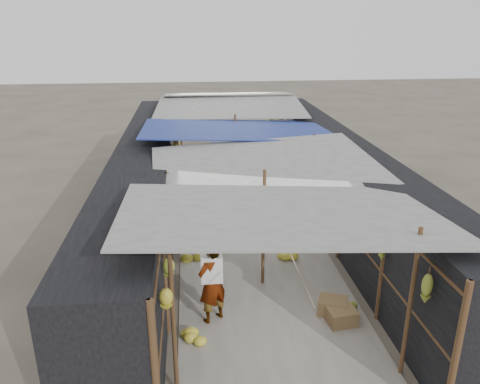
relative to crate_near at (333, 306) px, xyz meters
name	(u,v)px	position (x,y,z in m)	size (l,w,h in m)	color
ground	(291,382)	(-1.18, -1.73, -0.17)	(80.00, 80.00, 0.00)	#6B6356
aisle_slab	(244,220)	(-1.18, 4.77, -0.16)	(3.60, 16.00, 0.02)	#9E998E
stall_left	(146,186)	(-3.88, 4.77, 0.98)	(1.40, 15.00, 2.30)	black
stall_right	(338,179)	(1.52, 4.77, 0.98)	(1.40, 15.00, 2.30)	black
crate_near	(333,306)	(0.00, 0.00, 0.00)	(0.55, 0.44, 0.33)	olive
crate_mid	(342,317)	(0.07, -0.34, -0.01)	(0.53, 0.42, 0.32)	olive
crate_back	(214,178)	(-1.85, 8.28, -0.01)	(0.48, 0.39, 0.30)	olive
black_basin	(277,173)	(0.52, 8.78, -0.07)	(0.67, 0.67, 0.20)	black
vendor_elderly	(212,282)	(-2.34, 0.05, 0.66)	(0.60, 0.40, 1.65)	white
shopper_blue	(228,165)	(-1.39, 7.68, 0.62)	(0.76, 0.59, 1.56)	#2031A1
vendor_seated	(264,168)	(-0.06, 8.31, 0.29)	(0.58, 0.34, 0.90)	#443E3A
market_canopy	(244,136)	(-1.16, 5.12, 2.24)	(5.62, 15.20, 2.77)	brown
hanging_bananas	(247,166)	(-1.10, 4.71, 1.48)	(3.96, 13.77, 0.79)	gold
floor_bananas	(245,219)	(-1.19, 4.51, -0.02)	(3.72, 10.50, 0.33)	gold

